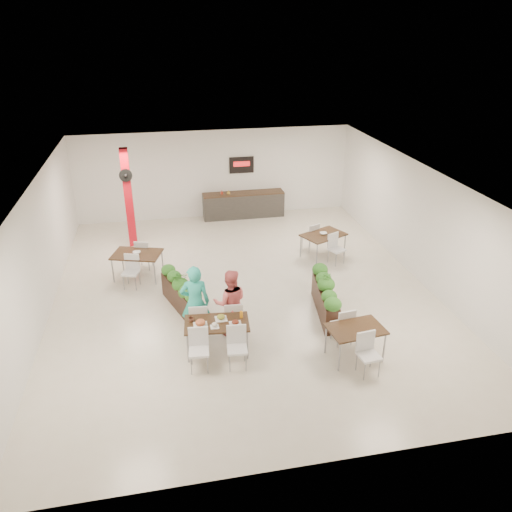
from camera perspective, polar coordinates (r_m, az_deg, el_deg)
The scene contains 12 objects.
ground at distance 13.64m, azimuth -1.43°, elevation -4.07°, with size 12.00×12.00×0.00m, color beige.
room_shell at distance 12.77m, azimuth -1.53°, elevation 3.80°, with size 10.10×12.10×3.22m.
red_column at distance 16.33m, azimuth -14.36°, elevation 6.52°, with size 0.40×0.41×3.20m.
service_counter at distance 18.68m, azimuth -1.45°, elevation 5.94°, with size 3.00×0.64×2.20m.
main_table at distance 11.02m, azimuth -4.55°, elevation -8.10°, with size 1.47×1.73×0.92m.
diner_man at distance 11.40m, azimuth -6.96°, elevation -5.32°, with size 0.67×0.44×1.83m, color #28B09F.
diner_woman at distance 11.52m, azimuth -2.95°, elevation -5.36°, with size 0.80×0.62×1.64m, color #EF6A6B.
planter_left at distance 12.72m, azimuth -8.58°, elevation -4.00°, with size 0.94×1.97×1.08m.
planter_right at distance 12.53m, azimuth 7.93°, elevation -4.48°, with size 0.64×2.11×1.12m.
side_table_a at distance 14.48m, azimuth -13.43°, elevation -0.11°, with size 1.53×1.67×0.92m.
side_table_b at distance 15.50m, azimuth 7.70°, elevation 2.10°, with size 1.53×1.65×0.92m.
side_table_c at distance 11.03m, azimuth 11.32°, elevation -8.63°, with size 1.26×1.66×0.92m.
Camera 1 is at (-2.00, -11.71, 6.69)m, focal length 35.00 mm.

